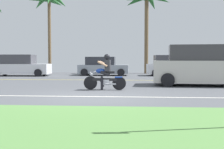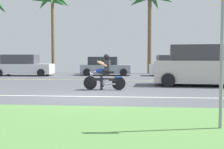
# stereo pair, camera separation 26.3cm
# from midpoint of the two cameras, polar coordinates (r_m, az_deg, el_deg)

# --- Properties ---
(ground) EXTENTS (56.00, 30.00, 0.04)m
(ground) POSITION_cam_midpoint_polar(r_m,az_deg,el_deg) (12.48, -1.39, -2.84)
(ground) COLOR #4C4F54
(grass_median) EXTENTS (56.00, 3.80, 0.06)m
(grass_median) POSITION_cam_midpoint_polar(r_m,az_deg,el_deg) (5.57, -10.36, -9.81)
(grass_median) COLOR #548442
(grass_median) RESTS_ON ground
(lane_line_near) EXTENTS (50.40, 0.12, 0.01)m
(lane_line_near) POSITION_cam_midpoint_polar(r_m,az_deg,el_deg) (9.59, -3.51, -4.49)
(lane_line_near) COLOR silver
(lane_line_near) RESTS_ON ground
(lane_line_far) EXTENTS (50.40, 0.12, 0.01)m
(lane_line_far) POSITION_cam_midpoint_polar(r_m,az_deg,el_deg) (17.19, 0.52, -1.13)
(lane_line_far) COLOR yellow
(lane_line_far) RESTS_ON ground
(motorcyclist) EXTENTS (1.79, 0.58, 1.49)m
(motorcyclist) POSITION_cam_midpoint_polar(r_m,az_deg,el_deg) (11.65, -0.86, -0.04)
(motorcyclist) COLOR black
(motorcyclist) RESTS_ON ground
(suv_nearby) EXTENTS (4.94, 2.53, 1.96)m
(suv_nearby) POSITION_cam_midpoint_polar(r_m,az_deg,el_deg) (14.23, 18.79, 1.65)
(suv_nearby) COLOR beige
(suv_nearby) RESTS_ON ground
(parked_car_0) EXTENTS (4.52, 2.17, 1.64)m
(parked_car_0) POSITION_cam_midpoint_polar(r_m,az_deg,el_deg) (22.82, -17.39, 1.68)
(parked_car_0) COLOR silver
(parked_car_0) RESTS_ON ground
(parked_car_1) EXTENTS (3.94, 1.90, 1.47)m
(parked_car_1) POSITION_cam_midpoint_polar(r_m,az_deg,el_deg) (22.32, -1.01, 1.61)
(parked_car_1) COLOR #8C939E
(parked_car_1) RESTS_ON ground
(parked_car_2) EXTENTS (3.86, 2.16, 1.60)m
(parked_car_2) POSITION_cam_midpoint_polar(r_m,az_deg,el_deg) (22.32, 12.76, 1.67)
(parked_car_2) COLOR silver
(parked_car_2) RESTS_ON ground
(palm_tree_0) EXTENTS (3.66, 3.72, 7.44)m
(palm_tree_0) POSITION_cam_midpoint_polar(r_m,az_deg,el_deg) (26.13, -11.83, 14.01)
(palm_tree_0) COLOR brown
(palm_tree_0) RESTS_ON ground
(palm_tree_1) EXTENTS (4.30, 4.21, 7.66)m
(palm_tree_1) POSITION_cam_midpoint_polar(r_m,az_deg,el_deg) (25.82, 7.97, 14.46)
(palm_tree_1) COLOR brown
(palm_tree_1) RESTS_ON ground
(street_sign) EXTENTS (0.62, 0.06, 2.88)m
(street_sign) POSITION_cam_midpoint_polar(r_m,az_deg,el_deg) (5.29, 22.92, 7.97)
(street_sign) COLOR gray
(street_sign) RESTS_ON ground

